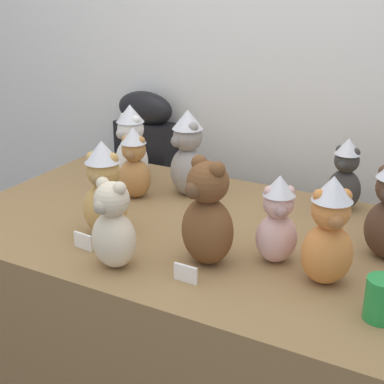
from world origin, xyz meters
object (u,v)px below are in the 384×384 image
(teddy_bear_charcoal, at_px, (345,175))
(teddy_bear_ash, at_px, (188,154))
(teddy_bear_chestnut, at_px, (207,216))
(teddy_bear_snow, at_px, (131,145))
(teddy_bear_blush, at_px, (277,221))
(teddy_bear_ginger, at_px, (329,232))
(teddy_bear_honey, at_px, (104,190))
(teddy_bear_cream, at_px, (113,227))
(teddy_bear_caramel, at_px, (134,164))
(party_cup_green, at_px, (382,298))
(display_table, at_px, (192,324))
(instrument_case, at_px, (148,200))

(teddy_bear_charcoal, relative_size, teddy_bear_ash, 0.80)
(teddy_bear_charcoal, distance_m, teddy_bear_chestnut, 0.62)
(teddy_bear_snow, relative_size, teddy_bear_blush, 1.17)
(teddy_bear_ginger, bearing_deg, teddy_bear_honey, 152.86)
(teddy_bear_chestnut, xyz_separation_m, teddy_bear_cream, (-0.22, -0.15, -0.02))
(teddy_bear_caramel, height_order, teddy_bear_snow, teddy_bear_snow)
(teddy_bear_charcoal, relative_size, party_cup_green, 2.35)
(display_table, distance_m, party_cup_green, 0.82)
(teddy_bear_chestnut, height_order, teddy_bear_snow, teddy_bear_chestnut)
(teddy_bear_cream, height_order, teddy_bear_ginger, teddy_bear_ginger)
(instrument_case, distance_m, teddy_bear_chestnut, 1.14)
(teddy_bear_honey, bearing_deg, instrument_case, 97.09)
(teddy_bear_ginger, bearing_deg, teddy_bear_cream, 169.11)
(teddy_bear_honey, bearing_deg, teddy_bear_snow, 97.10)
(display_table, height_order, teddy_bear_chestnut, teddy_bear_chestnut)
(instrument_case, xyz_separation_m, teddy_bear_snow, (0.16, -0.34, 0.39))
(teddy_bear_snow, height_order, teddy_bear_honey, same)
(teddy_bear_chestnut, height_order, teddy_bear_honey, teddy_bear_chestnut)
(display_table, xyz_separation_m, teddy_bear_chestnut, (0.15, -0.20, 0.53))
(display_table, height_order, teddy_bear_charcoal, teddy_bear_charcoal)
(display_table, distance_m, teddy_bear_honey, 0.60)
(display_table, distance_m, teddy_bear_ginger, 0.74)
(party_cup_green, bearing_deg, teddy_bear_ginger, 148.47)
(instrument_case, xyz_separation_m, teddy_bear_cream, (0.50, -0.94, 0.36))
(teddy_bear_chestnut, xyz_separation_m, teddy_bear_honey, (-0.36, 0.01, 0.00))
(teddy_bear_blush, bearing_deg, teddy_bear_charcoal, 49.76)
(teddy_bear_caramel, distance_m, teddy_bear_chestnut, 0.56)
(teddy_bear_charcoal, height_order, teddy_bear_ash, teddy_bear_ash)
(party_cup_green, bearing_deg, teddy_bear_charcoal, 112.07)
(teddy_bear_chestnut, bearing_deg, teddy_bear_charcoal, 88.15)
(teddy_bear_charcoal, relative_size, teddy_bear_honey, 0.83)
(display_table, height_order, instrument_case, instrument_case)
(teddy_bear_honey, bearing_deg, teddy_bear_caramel, 90.00)
(instrument_case, bearing_deg, display_table, -44.25)
(teddy_bear_charcoal, distance_m, teddy_bear_ginger, 0.53)
(teddy_bear_snow, bearing_deg, teddy_bear_ash, 12.86)
(teddy_bear_charcoal, height_order, teddy_bear_cream, teddy_bear_cream)
(teddy_bear_ash, bearing_deg, instrument_case, 168.41)
(teddy_bear_chestnut, height_order, party_cup_green, teddy_bear_chestnut)
(teddy_bear_ash, bearing_deg, teddy_bear_honey, -68.88)
(teddy_bear_charcoal, relative_size, teddy_bear_chestnut, 0.82)
(teddy_bear_snow, height_order, teddy_bear_ash, teddy_bear_ash)
(instrument_case, relative_size, party_cup_green, 9.57)
(teddy_bear_cream, distance_m, party_cup_green, 0.73)
(teddy_bear_ginger, distance_m, teddy_bear_blush, 0.17)
(display_table, xyz_separation_m, teddy_bear_snow, (-0.41, 0.26, 0.54))
(instrument_case, distance_m, party_cup_green, 1.51)
(display_table, relative_size, instrument_case, 1.49)
(display_table, bearing_deg, instrument_case, 133.27)
(teddy_bear_caramel, relative_size, teddy_bear_ginger, 0.87)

